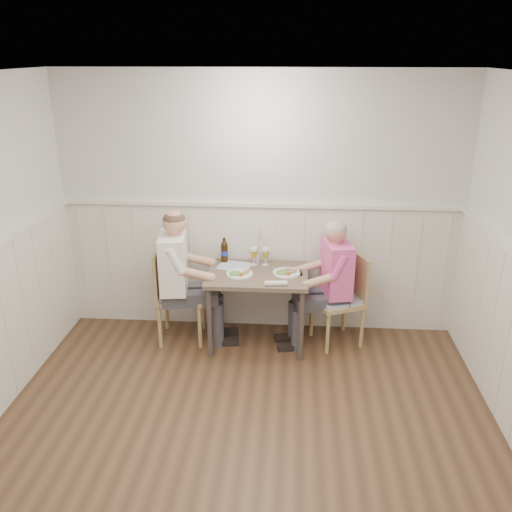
% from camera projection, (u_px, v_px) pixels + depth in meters
% --- Properties ---
extents(ground_plane, '(4.50, 4.50, 0.00)m').
position_uv_depth(ground_plane, '(239.00, 476.00, 3.72)').
color(ground_plane, '#46301F').
extents(room_shell, '(4.04, 4.54, 2.60)m').
position_uv_depth(room_shell, '(236.00, 273.00, 3.18)').
color(room_shell, silver).
rests_on(room_shell, ground).
extents(wainscot, '(4.00, 4.49, 1.34)m').
position_uv_depth(wainscot, '(247.00, 339.00, 4.12)').
color(wainscot, white).
rests_on(wainscot, ground).
extents(dining_table, '(0.96, 0.70, 0.75)m').
position_uv_depth(dining_table, '(257.00, 282.00, 5.21)').
color(dining_table, '#4E4235').
rests_on(dining_table, ground).
extents(chair_right, '(0.57, 0.57, 0.91)m').
position_uv_depth(chair_right, '(343.00, 295.00, 5.30)').
color(chair_right, tan).
rests_on(chair_right, ground).
extents(chair_left, '(0.48, 0.48, 0.97)m').
position_uv_depth(chair_left, '(175.00, 291.00, 5.34)').
color(chair_left, tan).
rests_on(chair_left, ground).
extents(man_in_pink, '(0.65, 0.47, 1.30)m').
position_uv_depth(man_in_pink, '(331.00, 293.00, 5.24)').
color(man_in_pink, '#3F3F47').
rests_on(man_in_pink, ground).
extents(diner_cream, '(0.68, 0.47, 1.38)m').
position_uv_depth(diner_cream, '(179.00, 288.00, 5.25)').
color(diner_cream, '#3F3F47').
rests_on(diner_cream, ground).
extents(plate_man, '(0.27, 0.27, 0.07)m').
position_uv_depth(plate_man, '(286.00, 272.00, 5.14)').
color(plate_man, white).
rests_on(plate_man, dining_table).
extents(plate_diner, '(0.25, 0.25, 0.06)m').
position_uv_depth(plate_diner, '(238.00, 273.00, 5.11)').
color(plate_diner, white).
rests_on(plate_diner, dining_table).
extents(beer_glass_a, '(0.07, 0.07, 0.18)m').
position_uv_depth(beer_glass_a, '(266.00, 254.00, 5.32)').
color(beer_glass_a, silver).
rests_on(beer_glass_a, dining_table).
extents(beer_glass_b, '(0.07, 0.07, 0.18)m').
position_uv_depth(beer_glass_b, '(254.00, 253.00, 5.32)').
color(beer_glass_b, silver).
rests_on(beer_glass_b, dining_table).
extents(beer_bottle, '(0.07, 0.07, 0.25)m').
position_uv_depth(beer_bottle, '(224.00, 251.00, 5.41)').
color(beer_bottle, black).
rests_on(beer_bottle, dining_table).
extents(rolled_napkin, '(0.21, 0.07, 0.05)m').
position_uv_depth(rolled_napkin, '(276.00, 283.00, 4.89)').
color(rolled_napkin, white).
rests_on(rolled_napkin, dining_table).
extents(grass_vase, '(0.04, 0.04, 0.37)m').
position_uv_depth(grass_vase, '(257.00, 247.00, 5.37)').
color(grass_vase, silver).
rests_on(grass_vase, dining_table).
extents(gingham_mat, '(0.36, 0.32, 0.01)m').
position_uv_depth(gingham_mat, '(234.00, 266.00, 5.33)').
color(gingham_mat, '#688BB6').
rests_on(gingham_mat, dining_table).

